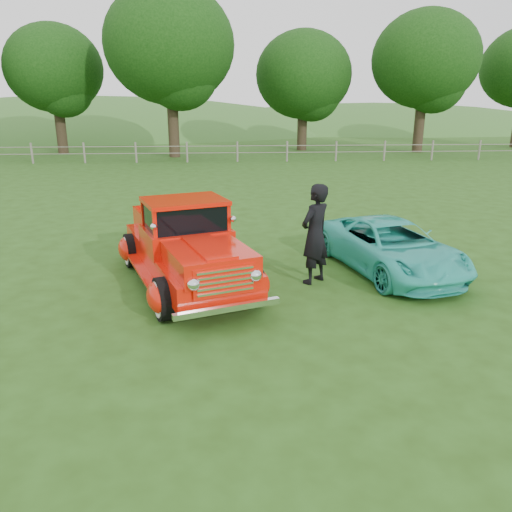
{
  "coord_description": "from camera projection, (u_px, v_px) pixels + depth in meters",
  "views": [
    {
      "loc": [
        -0.98,
        -8.37,
        3.63
      ],
      "look_at": [
        -0.32,
        1.2,
        0.6
      ],
      "focal_mm": 35.0,
      "sensor_mm": 36.0,
      "label": 1
    }
  ],
  "objects": [
    {
      "name": "red_pickup",
      "position": [
        186.0,
        247.0,
        9.99
      ],
      "size": [
        3.37,
        5.28,
        1.78
      ],
      "rotation": [
        0.0,
        0.0,
        0.34
      ],
      "color": "black",
      "rests_on": "ground"
    },
    {
      "name": "fence_line",
      "position": [
        237.0,
        152.0,
        29.86
      ],
      "size": [
        48.0,
        0.12,
        1.2
      ],
      "color": "slate",
      "rests_on": "ground"
    },
    {
      "name": "ground",
      "position": [
        278.0,
        307.0,
        9.11
      ],
      "size": [
        140.0,
        140.0,
        0.0
      ],
      "primitive_type": "plane",
      "color": "#264612",
      "rests_on": "ground"
    },
    {
      "name": "distant_hills",
      "position": [
        198.0,
        163.0,
        66.79
      ],
      "size": [
        116.0,
        60.0,
        18.0
      ],
      "color": "#316123",
      "rests_on": "ground"
    },
    {
      "name": "man",
      "position": [
        315.0,
        234.0,
        10.04
      ],
      "size": [
        0.88,
        0.87,
        2.05
      ],
      "primitive_type": "imported",
      "rotation": [
        0.0,
        0.0,
        3.89
      ],
      "color": "black",
      "rests_on": "ground"
    },
    {
      "name": "teal_sedan",
      "position": [
        391.0,
        247.0,
        10.82
      ],
      "size": [
        2.78,
        4.38,
        1.13
      ],
      "primitive_type": "imported",
      "rotation": [
        0.0,
        0.0,
        0.24
      ],
      "color": "#2FBDAC",
      "rests_on": "ground"
    },
    {
      "name": "tree_mid_west",
      "position": [
        54.0,
        69.0,
        33.29
      ],
      "size": [
        6.4,
        6.4,
        8.46
      ],
      "color": "black",
      "rests_on": "ground"
    },
    {
      "name": "tree_near_east",
      "position": [
        304.0,
        75.0,
        35.45
      ],
      "size": [
        6.8,
        6.8,
        8.33
      ],
      "color": "black",
      "rests_on": "ground"
    },
    {
      "name": "tree_mid_east",
      "position": [
        425.0,
        60.0,
        33.8
      ],
      "size": [
        7.2,
        7.2,
        9.44
      ],
      "color": "black",
      "rests_on": "ground"
    },
    {
      "name": "tree_near_west",
      "position": [
        169.0,
        45.0,
        30.59
      ],
      "size": [
        8.0,
        8.0,
        10.42
      ],
      "color": "black",
      "rests_on": "ground"
    }
  ]
}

